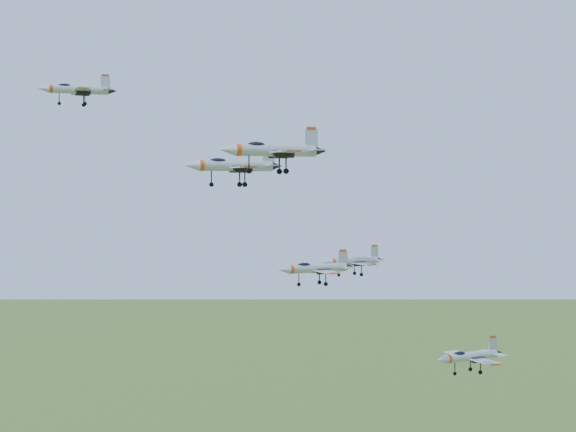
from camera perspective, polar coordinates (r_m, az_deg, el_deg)
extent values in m
cylinder|color=#A5AAB2|center=(130.87, -14.65, 8.68)|extent=(9.04, 2.41, 1.29)
cone|color=#A5AAB2|center=(130.52, -17.02, 8.67)|extent=(1.94, 1.51, 1.29)
cone|color=black|center=(131.41, -12.38, 8.67)|extent=(1.52, 1.27, 1.10)
ellipsoid|color=black|center=(130.76, -15.62, 8.89)|extent=(2.29, 1.20, 0.82)
cube|color=#A5AAB2|center=(128.10, -14.45, 8.71)|extent=(2.82, 4.63, 0.14)
cube|color=#A5AAB2|center=(133.61, -14.66, 8.44)|extent=(2.82, 4.63, 0.14)
cube|color=#A5AAB2|center=(131.44, -12.86, 9.26)|extent=(1.49, 0.31, 2.09)
cube|color=#D4450F|center=(131.58, -12.87, 9.73)|extent=(1.10, 0.28, 0.35)
cylinder|color=#A5AAB2|center=(110.06, -3.74, 3.59)|extent=(10.41, 2.82, 1.49)
cone|color=#A5AAB2|center=(108.52, -6.88, 3.60)|extent=(2.24, 1.74, 1.49)
cone|color=black|center=(111.85, -0.80, 3.57)|extent=(1.75, 1.46, 1.27)
ellipsoid|color=black|center=(109.41, -5.01, 3.89)|extent=(2.64, 1.39, 0.94)
cube|color=#A5AAB2|center=(107.05, -3.15, 3.48)|extent=(3.27, 5.34, 0.16)
cube|color=#A5AAB2|center=(113.20, -4.07, 3.41)|extent=(3.27, 5.34, 0.16)
cube|color=#A5AAB2|center=(111.50, -1.41, 4.37)|extent=(1.72, 0.36, 2.40)
cube|color=#D4450F|center=(111.55, -1.41, 5.02)|extent=(1.27, 0.32, 0.40)
cylinder|color=#A5AAB2|center=(99.00, -0.88, 4.69)|extent=(10.41, 2.79, 1.49)
cone|color=#A5AAB2|center=(97.19, -4.35, 4.73)|extent=(2.23, 1.74, 1.49)
cone|color=black|center=(101.06, 2.33, 4.64)|extent=(1.75, 1.46, 1.27)
ellipsoid|color=black|center=(98.25, -2.28, 5.03)|extent=(2.64, 1.38, 0.94)
cube|color=#A5AAB2|center=(96.03, -0.14, 4.60)|extent=(3.26, 5.33, 0.16)
cube|color=#A5AAB2|center=(102.10, -1.34, 4.45)|extent=(3.26, 5.33, 0.16)
cube|color=#A5AAB2|center=(100.68, 1.66, 5.53)|extent=(1.72, 0.36, 2.41)
cube|color=#D4450F|center=(100.76, 1.66, 6.24)|extent=(1.27, 0.32, 0.40)
cylinder|color=#A5AAB2|center=(122.05, 4.71, -3.20)|extent=(8.07, 3.22, 1.16)
cone|color=#A5AAB2|center=(119.57, 2.75, -3.31)|extent=(1.86, 1.54, 1.16)
cone|color=black|center=(124.57, 6.53, -3.10)|extent=(1.47, 1.28, 0.99)
ellipsoid|color=black|center=(120.98, 3.92, -3.04)|extent=(2.12, 1.32, 0.74)
cube|color=#A5AAB2|center=(120.06, 5.42, -3.40)|extent=(3.01, 4.33, 0.13)
cube|color=#A5AAB2|center=(124.28, 4.17, -3.21)|extent=(3.01, 4.33, 0.13)
cube|color=#A5AAB2|center=(123.92, 6.15, -2.57)|extent=(1.32, 0.45, 1.88)
cube|color=#D4450F|center=(123.84, 6.16, -2.11)|extent=(0.98, 0.38, 0.31)
cylinder|color=#A5AAB2|center=(106.38, 2.12, -3.73)|extent=(8.22, 2.64, 1.18)
cone|color=#A5AAB2|center=(104.43, -0.32, -3.84)|extent=(1.81, 1.45, 1.18)
cone|color=black|center=(108.42, 4.38, -3.62)|extent=(1.43, 1.21, 1.00)
ellipsoid|color=black|center=(105.51, 1.14, -3.53)|extent=(2.11, 1.19, 0.75)
cube|color=#A5AAB2|center=(104.20, 2.80, -3.98)|extent=(2.77, 4.29, 0.13)
cube|color=#A5AAB2|center=(108.76, 1.65, -3.72)|extent=(2.77, 4.29, 0.13)
cube|color=#A5AAB2|center=(107.86, 3.91, -3.00)|extent=(1.35, 0.35, 1.90)
cube|color=#D4450F|center=(107.77, 3.91, -2.47)|extent=(1.00, 0.31, 0.32)
cylinder|color=#A5AAB2|center=(124.82, 12.89, -9.68)|extent=(9.28, 3.72, 1.34)
cone|color=#A5AAB2|center=(121.37, 10.87, -10.01)|extent=(2.14, 1.77, 1.34)
cone|color=black|center=(128.27, 14.74, -9.38)|extent=(1.69, 1.47, 1.14)
ellipsoid|color=black|center=(123.29, 12.08, -9.59)|extent=(2.43, 1.52, 0.85)
cube|color=#A5AAB2|center=(122.87, 13.85, -10.01)|extent=(3.47, 4.98, 0.14)
cube|color=#A5AAB2|center=(127.15, 12.11, -9.57)|extent=(3.47, 4.98, 0.14)
cube|color=#A5AAB2|center=(127.26, 14.36, -8.83)|extent=(1.52, 0.52, 2.16)
cube|color=#D4450F|center=(127.05, 14.37, -8.33)|extent=(1.13, 0.44, 0.36)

